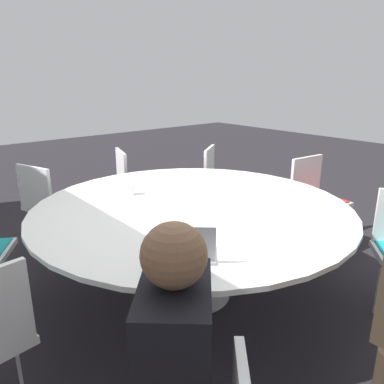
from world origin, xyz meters
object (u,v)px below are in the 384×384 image
object	(u,v)px
chair_5	(134,181)
laptop	(186,250)
chair_3	(315,194)
person_0	(171,368)
chair_4	(220,179)
coffee_cup	(130,189)
handbag	(263,212)
chair_6	(49,200)

from	to	relation	value
chair_5	laptop	bearing A→B (deg)	-6.87
chair_3	laptop	distance (m)	2.15
chair_3	person_0	size ratio (longest dim) A/B	0.71
chair_4	chair_5	bearing A→B (deg)	-69.01
person_0	coffee_cup	xyz separation A→B (m)	(1.65, -0.85, 0.06)
chair_5	person_0	distance (m)	2.99
coffee_cup	handbag	bearing A→B (deg)	-87.08
chair_3	handbag	size ratio (longest dim) A/B	2.42
chair_3	coffee_cup	bearing A→B (deg)	-13.22
chair_6	coffee_cup	xyz separation A→B (m)	(-0.90, -0.34, 0.25)
person_0	handbag	world-z (taller)	person_0
chair_6	person_0	bearing A→B (deg)	-30.09
coffee_cup	chair_5	bearing A→B (deg)	-32.59
chair_4	coffee_cup	size ratio (longest dim) A/B	9.63
laptop	person_0	bearing A→B (deg)	88.79
chair_4	laptop	size ratio (longest dim) A/B	2.29
person_0	handbag	xyz separation A→B (m)	(1.74, -2.61, -0.58)
coffee_cup	chair_6	bearing A→B (deg)	20.71
laptop	coffee_cup	xyz separation A→B (m)	(1.12, -0.35, -0.01)
chair_6	coffee_cup	bearing A→B (deg)	1.92
laptop	handbag	size ratio (longest dim) A/B	1.05
person_0	laptop	size ratio (longest dim) A/B	3.22
coffee_cup	chair_4	bearing A→B (deg)	-73.25
chair_4	coffee_cup	world-z (taller)	chair_4
chair_4	handbag	xyz separation A→B (m)	(-0.33, -0.36, -0.38)
chair_3	chair_4	world-z (taller)	same
person_0	handbag	size ratio (longest dim) A/B	3.39
laptop	handbag	bearing A→B (deg)	-108.12
laptop	coffee_cup	world-z (taller)	laptop
chair_5	coffee_cup	world-z (taller)	chair_5
chair_5	chair_6	world-z (taller)	same
person_0	chair_5	bearing A→B (deg)	12.80
chair_5	chair_6	size ratio (longest dim) A/B	1.00
chair_6	person_0	world-z (taller)	person_0
chair_5	chair_6	bearing A→B (deg)	-69.07
chair_3	chair_4	xyz separation A→B (m)	(1.00, 0.31, 0.00)
chair_4	chair_5	distance (m)	0.95
chair_6	chair_4	bearing A→B (deg)	55.81
chair_4	laptop	distance (m)	2.34
chair_3	person_0	xyz separation A→B (m)	(-1.08, 2.56, 0.19)
chair_4	chair_5	world-z (taller)	same
chair_4	handbag	distance (m)	0.62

